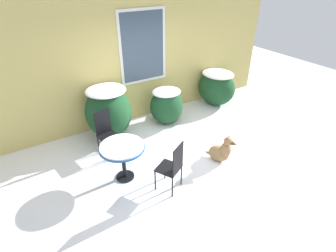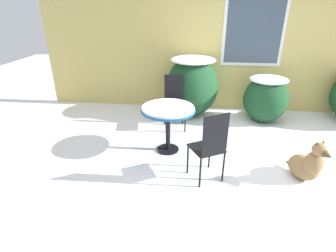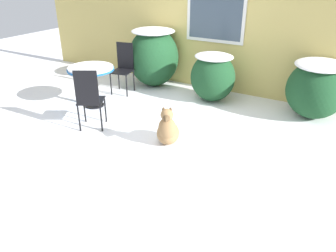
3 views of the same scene
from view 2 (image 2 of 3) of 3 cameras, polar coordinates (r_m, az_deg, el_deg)
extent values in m
plane|color=white|center=(3.99, 16.65, -7.59)|extent=(16.00, 16.00, 0.00)
cube|color=tan|center=(5.60, 15.04, 18.37)|extent=(8.00, 0.06, 3.01)
cube|color=silver|center=(5.58, 18.42, 20.80)|extent=(1.17, 0.04, 1.67)
cube|color=#3D4C5B|center=(5.56, 18.45, 20.79)|extent=(1.05, 0.01, 1.55)
ellipsoid|color=#194223|center=(5.27, 5.25, 8.52)|extent=(1.02, 1.02, 1.18)
ellipsoid|color=white|center=(5.15, 5.48, 14.16)|extent=(0.86, 0.86, 0.12)
ellipsoid|color=#194223|center=(5.30, 20.46, 5.47)|extent=(0.82, 0.75, 0.89)
ellipsoid|color=white|center=(5.20, 21.10, 9.44)|extent=(0.70, 0.64, 0.12)
cylinder|color=black|center=(4.12, 0.00, -5.06)|extent=(0.34, 0.34, 0.03)
cylinder|color=black|center=(3.97, 0.00, -0.94)|extent=(0.07, 0.07, 0.64)
cylinder|color=#195699|center=(3.83, 0.00, 3.54)|extent=(0.80, 0.80, 0.03)
cylinder|color=white|center=(3.82, 0.00, 3.97)|extent=(0.77, 0.77, 0.03)
cube|color=black|center=(4.66, 1.49, 4.37)|extent=(0.44, 0.44, 0.02)
cube|color=black|center=(4.75, 1.29, 8.14)|extent=(0.34, 0.08, 0.51)
cylinder|color=black|center=(4.58, -0.40, 0.97)|extent=(0.02, 0.02, 0.42)
cylinder|color=black|center=(4.62, 3.76, 1.12)|extent=(0.02, 0.02, 0.42)
cylinder|color=black|center=(4.89, -0.71, 2.58)|extent=(0.02, 0.02, 0.42)
cylinder|color=black|center=(4.92, 3.19, 2.70)|extent=(0.02, 0.02, 0.42)
cube|color=black|center=(3.34, 8.31, -4.79)|extent=(0.51, 0.51, 0.02)
cube|color=black|center=(3.09, 10.30, -2.01)|extent=(0.30, 0.18, 0.51)
cylinder|color=black|center=(3.66, 9.02, -6.06)|extent=(0.02, 0.02, 0.42)
cylinder|color=black|center=(3.51, 4.31, -7.24)|extent=(0.02, 0.02, 0.42)
cylinder|color=black|center=(3.43, 11.97, -8.69)|extent=(0.02, 0.02, 0.42)
cylinder|color=black|center=(3.27, 7.02, -10.11)|extent=(0.02, 0.02, 0.42)
ellipsoid|color=#937047|center=(3.88, 27.36, -7.95)|extent=(0.47, 0.52, 0.30)
ellipsoid|color=#937047|center=(3.75, 29.07, -7.19)|extent=(0.32, 0.30, 0.33)
sphere|color=#937047|center=(3.63, 30.09, -4.46)|extent=(0.17, 0.17, 0.17)
cone|color=brown|center=(3.57, 31.53, -5.57)|extent=(0.13, 0.13, 0.09)
ellipsoid|color=brown|center=(3.58, 29.66, -3.61)|extent=(0.04, 0.04, 0.08)
ellipsoid|color=brown|center=(3.64, 30.67, -3.34)|extent=(0.04, 0.04, 0.08)
ellipsoid|color=#937047|center=(4.03, 25.21, -7.60)|extent=(0.14, 0.20, 0.06)
camera|label=1|loc=(2.08, -103.66, 36.55)|focal=28.00mm
camera|label=3|loc=(3.55, 104.51, -3.28)|focal=35.00mm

